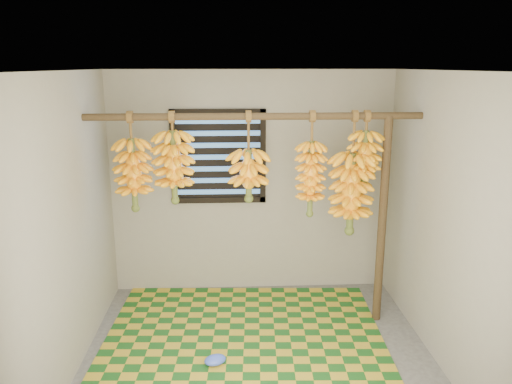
{
  "coord_description": "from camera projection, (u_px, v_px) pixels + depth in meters",
  "views": [
    {
      "loc": [
        -0.22,
        -3.72,
        2.44
      ],
      "look_at": [
        0.0,
        0.55,
        1.35
      ],
      "focal_mm": 35.0,
      "sensor_mm": 36.0,
      "label": 1
    }
  ],
  "objects": [
    {
      "name": "support_post",
      "position": [
        382.0,
        222.0,
        4.7
      ],
      "size": [
        0.08,
        0.08,
        2.0
      ],
      "primitive_type": "cylinder",
      "color": "#47351F",
      "rests_on": "floor"
    },
    {
      "name": "banana_bunch_c",
      "position": [
        249.0,
        176.0,
        4.52
      ],
      "size": [
        0.35,
        0.35,
        0.82
      ],
      "color": "brown",
      "rests_on": "hanging_pole"
    },
    {
      "name": "banana_bunch_b",
      "position": [
        174.0,
        167.0,
        4.47
      ],
      "size": [
        0.36,
        0.36,
        0.83
      ],
      "color": "brown",
      "rests_on": "hanging_pole"
    },
    {
      "name": "floor",
      "position": [
        259.0,
        363.0,
        4.21
      ],
      "size": [
        3.0,
        3.0,
        0.01
      ],
      "primitive_type": "cube",
      "color": "#494949",
      "rests_on": "ground"
    },
    {
      "name": "plastic_bag",
      "position": [
        215.0,
        360.0,
        4.16
      ],
      "size": [
        0.23,
        0.2,
        0.08
      ],
      "primitive_type": "ellipsoid",
      "rotation": [
        0.0,
        0.0,
        0.42
      ],
      "color": "blue",
      "rests_on": "woven_mat"
    },
    {
      "name": "wall_left",
      "position": [
        65.0,
        231.0,
        3.84
      ],
      "size": [
        0.01,
        3.0,
        2.4
      ],
      "primitive_type": "cube",
      "color": "gray",
      "rests_on": "floor"
    },
    {
      "name": "wall_back",
      "position": [
        252.0,
        184.0,
        5.37
      ],
      "size": [
        3.0,
        0.01,
        2.4
      ],
      "primitive_type": "cube",
      "color": "gray",
      "rests_on": "floor"
    },
    {
      "name": "wall_right",
      "position": [
        447.0,
        225.0,
        3.99
      ],
      "size": [
        0.01,
        3.0,
        2.4
      ],
      "primitive_type": "cube",
      "color": "gray",
      "rests_on": "floor"
    },
    {
      "name": "hanging_pole",
      "position": [
        255.0,
        116.0,
        4.39
      ],
      "size": [
        3.0,
        0.06,
        0.06
      ],
      "primitive_type": "cylinder",
      "rotation": [
        0.0,
        1.57,
        0.0
      ],
      "color": "#47351F",
      "rests_on": "wall_left"
    },
    {
      "name": "banana_bunch_a",
      "position": [
        134.0,
        175.0,
        4.47
      ],
      "size": [
        0.33,
        0.33,
        0.9
      ],
      "color": "brown",
      "rests_on": "hanging_pole"
    },
    {
      "name": "banana_bunch_f",
      "position": [
        365.0,
        159.0,
        4.54
      ],
      "size": [
        0.3,
        0.3,
        0.7
      ],
      "color": "brown",
      "rests_on": "hanging_pole"
    },
    {
      "name": "banana_bunch_e",
      "position": [
        351.0,
        194.0,
        4.61
      ],
      "size": [
        0.38,
        0.38,
        1.15
      ],
      "color": "brown",
      "rests_on": "hanging_pole"
    },
    {
      "name": "window",
      "position": [
        218.0,
        157.0,
        5.25
      ],
      "size": [
        1.0,
        0.04,
        1.0
      ],
      "color": "black",
      "rests_on": "wall_back"
    },
    {
      "name": "woven_mat",
      "position": [
        244.0,
        336.0,
        4.61
      ],
      "size": [
        2.64,
        2.16,
        0.01
      ],
      "primitive_type": "cube",
      "rotation": [
        0.0,
        0.0,
        -0.05
      ],
      "color": "#174E18",
      "rests_on": "floor"
    },
    {
      "name": "ceiling",
      "position": [
        260.0,
        70.0,
        3.62
      ],
      "size": [
        3.0,
        3.0,
        0.01
      ],
      "primitive_type": "cube",
      "color": "silver",
      "rests_on": "wall_back"
    },
    {
      "name": "banana_bunch_d",
      "position": [
        311.0,
        179.0,
        4.56
      ],
      "size": [
        0.27,
        0.27,
        0.97
      ],
      "color": "brown",
      "rests_on": "hanging_pole"
    }
  ]
}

